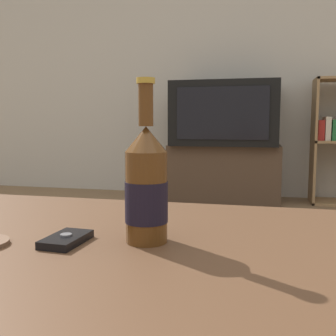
# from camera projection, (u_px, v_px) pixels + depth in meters

# --- Properties ---
(back_wall) EXTENTS (8.00, 0.05, 2.60)m
(back_wall) POSITION_uv_depth(u_px,v_px,m) (236.00, 50.00, 3.49)
(back_wall) COLOR beige
(back_wall) RESTS_ON ground_plane
(coffee_table) EXTENTS (1.15, 0.83, 0.44)m
(coffee_table) POSITION_uv_depth(u_px,v_px,m) (117.00, 283.00, 0.67)
(coffee_table) COLOR brown
(coffee_table) RESTS_ON ground_plane
(tv_stand) EXTENTS (0.92, 0.43, 0.47)m
(tv_stand) POSITION_uv_depth(u_px,v_px,m) (224.00, 173.00, 3.35)
(tv_stand) COLOR #4C3828
(tv_stand) RESTS_ON ground_plane
(television) EXTENTS (0.86, 0.56, 0.52)m
(television) POSITION_uv_depth(u_px,v_px,m) (225.00, 114.00, 3.29)
(television) COLOR black
(television) RESTS_ON tv_stand
(beer_bottle) EXTENTS (0.08, 0.08, 0.29)m
(beer_bottle) POSITION_uv_depth(u_px,v_px,m) (146.00, 186.00, 0.70)
(beer_bottle) COLOR #563314
(beer_bottle) RESTS_ON coffee_table
(cell_phone) EXTENTS (0.06, 0.10, 0.02)m
(cell_phone) POSITION_uv_depth(u_px,v_px,m) (66.00, 239.00, 0.70)
(cell_phone) COLOR black
(cell_phone) RESTS_ON coffee_table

